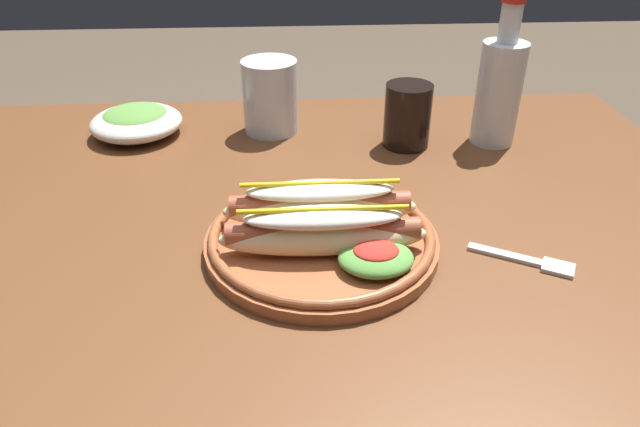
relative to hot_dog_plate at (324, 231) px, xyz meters
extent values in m
cube|color=brown|center=(-0.01, 0.08, -0.04)|extent=(1.15, 0.84, 0.04)
cylinder|color=brown|center=(-0.49, 0.41, -0.41)|extent=(0.06, 0.06, 0.70)
cylinder|color=brown|center=(0.48, 0.41, -0.41)|extent=(0.06, 0.06, 0.70)
cylinder|color=#9E5633|center=(0.00, 0.00, -0.02)|extent=(0.28, 0.28, 0.02)
torus|color=#9E5633|center=(0.00, 0.00, -0.01)|extent=(0.27, 0.27, 0.01)
ellipsoid|color=beige|center=(0.00, -0.03, 0.01)|extent=(0.24, 0.05, 0.04)
cylinder|color=#9E4C33|center=(0.00, -0.03, 0.02)|extent=(0.22, 0.03, 0.03)
ellipsoid|color=silver|center=(0.00, -0.03, 0.04)|extent=(0.18, 0.04, 0.02)
cylinder|color=yellow|center=(0.00, -0.03, 0.05)|extent=(0.19, 0.01, 0.01)
ellipsoid|color=beige|center=(0.00, 0.03, 0.01)|extent=(0.24, 0.05, 0.04)
cylinder|color=#9E4C33|center=(0.00, 0.03, 0.02)|extent=(0.22, 0.03, 0.03)
ellipsoid|color=silver|center=(0.00, 0.03, 0.04)|extent=(0.18, 0.04, 0.02)
cylinder|color=yellow|center=(0.00, 0.03, 0.05)|extent=(0.19, 0.01, 0.01)
ellipsoid|color=#5B9942|center=(0.05, -0.06, 0.00)|extent=(0.08, 0.07, 0.02)
ellipsoid|color=red|center=(0.05, -0.06, 0.01)|extent=(0.05, 0.04, 0.01)
cube|color=silver|center=(0.21, -0.03, -0.02)|extent=(0.08, 0.05, 0.00)
cube|color=silver|center=(0.26, -0.06, -0.02)|extent=(0.04, 0.04, 0.00)
cylinder|color=black|center=(0.15, 0.29, 0.02)|extent=(0.07, 0.07, 0.10)
cylinder|color=silver|center=(-0.07, 0.36, 0.03)|extent=(0.09, 0.09, 0.12)
cylinder|color=silver|center=(0.29, 0.29, 0.06)|extent=(0.07, 0.07, 0.16)
cylinder|color=silver|center=(0.29, 0.29, 0.17)|extent=(0.03, 0.03, 0.06)
ellipsoid|color=silver|center=(-0.29, 0.35, 0.00)|extent=(0.15, 0.15, 0.04)
ellipsoid|color=#56893D|center=(-0.29, 0.35, 0.01)|extent=(0.11, 0.11, 0.02)
camera|label=1|loc=(-0.04, -0.57, 0.38)|focal=32.86mm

